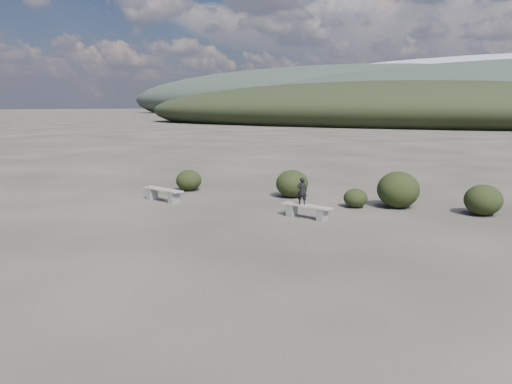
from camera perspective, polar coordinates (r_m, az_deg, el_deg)
The scene contains 9 objects.
ground at distance 13.13m, azimuth -10.31°, elevation -6.73°, with size 1200.00×1200.00×0.00m, color #312D26.
bench_left at distance 19.93m, azimuth -10.60°, elevation -0.19°, with size 2.06×0.77×0.50m.
bench_right at distance 16.69m, azimuth 5.81°, elevation -2.10°, with size 1.84×0.62×0.45m.
seated_person at distance 16.68m, azimuth 5.29°, elevation 0.11°, with size 0.33×0.22×0.91m, color black.
shrub_a at distance 22.27m, azimuth -7.69°, elevation 1.34°, with size 1.13×1.13×0.93m, color black.
shrub_b at distance 20.48m, azimuth 4.14°, elevation 0.96°, with size 1.32×1.32×1.13m, color black.
shrub_c at distance 18.76m, azimuth 11.30°, elevation -0.68°, with size 0.88×0.88×0.71m, color black.
shrub_d at distance 19.04m, azimuth 15.95°, elevation 0.26°, with size 1.54×1.54×1.35m, color black.
shrub_e at distance 18.76m, azimuth 24.53°, elevation -0.84°, with size 1.27×1.27×1.06m, color black.
Camera 1 is at (8.38, -9.41, 3.69)m, focal length 35.00 mm.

